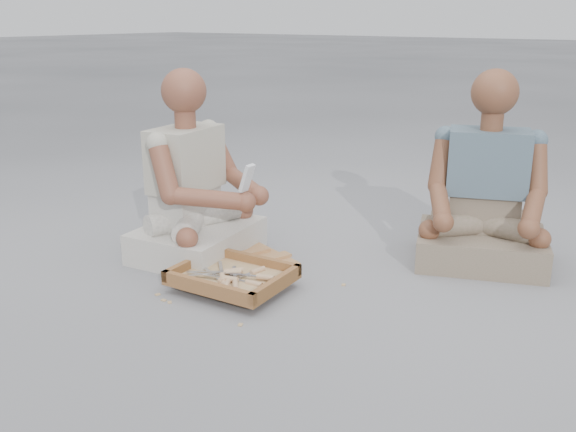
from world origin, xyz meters
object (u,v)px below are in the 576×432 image
Objects in this scene: carved_panel at (233,257)px; craftsman at (195,195)px; companion at (485,201)px; tool_tray at (232,277)px.

carved_panel is 0.33m from craftsman.
craftsman is at bearing 10.68° from companion.
carved_panel is at bearing 91.44° from craftsman.
companion is at bearing 114.06° from craftsman.
carved_panel is 0.64× the size of companion.
companion reaches higher than carved_panel.
tool_tray is 0.55× the size of craftsman.
companion is (0.91, 0.63, 0.26)m from carved_panel.
carved_panel is 1.14m from companion.
tool_tray is at bearing -50.17° from carved_panel.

